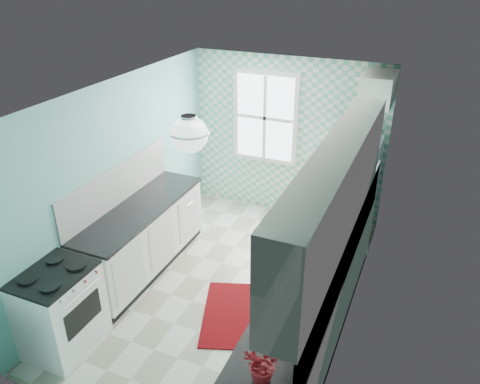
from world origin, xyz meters
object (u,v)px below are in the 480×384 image
at_px(sink, 338,225).
at_px(potted_plant, 264,366).
at_px(stove, 60,309).
at_px(fruit_bowl, 289,325).
at_px(ceiling_light, 189,134).
at_px(fridge, 351,190).
at_px(microwave, 358,129).

distance_m(sink, potted_plant, 2.48).
distance_m(stove, fruit_bowl, 2.46).
height_order(stove, sink, sink).
bearing_deg(potted_plant, ceiling_light, 135.55).
bearing_deg(fruit_bowl, ceiling_light, 154.39).
bearing_deg(fridge, ceiling_light, -111.02).
bearing_deg(microwave, ceiling_light, 69.06).
bearing_deg(stove, fruit_bowl, 5.84).
bearing_deg(ceiling_light, fridge, 66.93).
bearing_deg(potted_plant, stove, 170.72).
bearing_deg(sink, fridge, 93.21).
bearing_deg(potted_plant, fruit_bowl, 90.00).
distance_m(ceiling_light, fridge, 3.23).
xyz_separation_m(ceiling_light, fruit_bowl, (1.20, -0.58, -1.35)).
distance_m(fridge, stove, 4.11).
relative_size(fridge, potted_plant, 4.93).
height_order(fridge, sink, fridge).
height_order(fridge, microwave, microwave).
distance_m(sink, microwave, 1.51).
distance_m(sink, fruit_bowl, 1.87).
bearing_deg(fridge, fruit_bowl, -86.32).
bearing_deg(fruit_bowl, fridge, 91.63).
relative_size(ceiling_light, stove, 0.38).
relative_size(ceiling_light, fruit_bowl, 1.23).
bearing_deg(sink, fruit_bowl, -91.03).
relative_size(sink, potted_plant, 1.70).
xyz_separation_m(fruit_bowl, potted_plant, (0.00, -0.60, 0.12)).
bearing_deg(microwave, sink, 96.23).
bearing_deg(ceiling_light, microwave, 66.93).
bearing_deg(microwave, fruit_bowl, 93.75).
xyz_separation_m(stove, sink, (2.40, 2.08, 0.44)).
bearing_deg(ceiling_light, potted_plant, -44.45).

